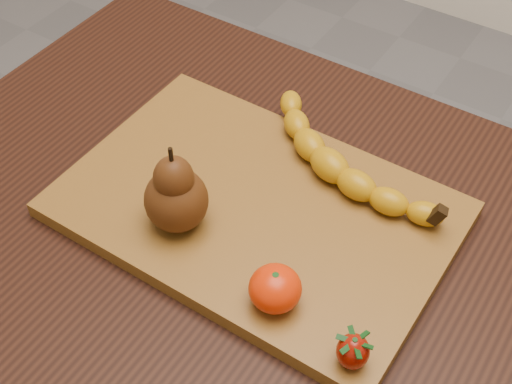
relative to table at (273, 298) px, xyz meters
The scene contains 6 objects.
table is the anchor object (origin of this frame).
cutting_board 0.12m from the table, 144.71° to the left, with size 0.45×0.30×0.02m, color brown.
banana 0.18m from the table, 88.00° to the left, with size 0.24×0.06×0.04m, color #C58D09, non-canonical shape.
pear 0.21m from the table, 159.59° to the right, with size 0.07×0.07×0.11m, color #4D260C, non-canonical shape.
mandarin 0.17m from the table, 57.87° to the right, with size 0.06×0.06×0.05m, color red.
strawberry 0.22m from the table, 32.31° to the right, with size 0.03×0.03×0.04m, color #911003, non-canonical shape.
Camera 1 is at (0.26, -0.44, 1.40)m, focal length 50.00 mm.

